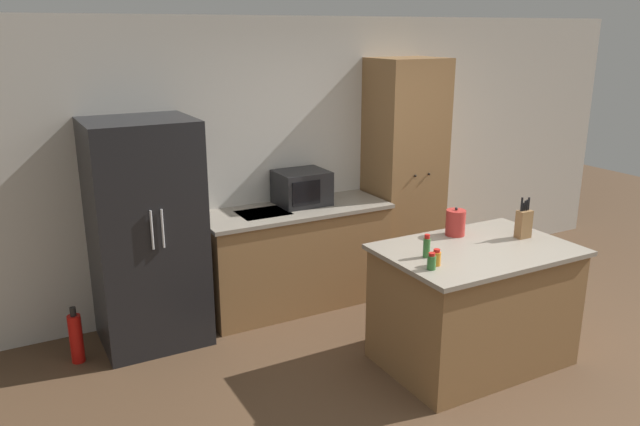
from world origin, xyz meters
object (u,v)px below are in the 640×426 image
Objects in this scene: knife_block at (524,223)px; spice_bottle_tall_dark at (432,262)px; fire_extinguisher at (76,338)px; refrigerator at (147,234)px; spice_bottle_amber_oil at (436,258)px; spice_bottle_short_red at (427,247)px; kettle at (456,223)px; pantry_cabinet at (404,173)px; microwave at (302,188)px.

spice_bottle_tall_dark is (-1.04, -0.19, -0.06)m from knife_block.
refrigerator is at bearing 9.64° from fire_extinguisher.
spice_bottle_amber_oil is at bearing -35.47° from fire_extinguisher.
spice_bottle_amber_oil is (1.58, -1.67, 0.07)m from refrigerator.
spice_bottle_short_red is at bearing 179.24° from knife_block.
knife_block is (2.54, -1.52, 0.13)m from refrigerator.
refrigerator is at bearing 131.22° from spice_bottle_tall_dark.
kettle is at bearing 29.74° from spice_bottle_short_red.
pantry_cabinet reaches higher than spice_bottle_tall_dark.
pantry_cabinet reaches higher than spice_bottle_short_red.
spice_bottle_short_red reaches higher than fire_extinguisher.
spice_bottle_tall_dark is at bearing -120.69° from pantry_cabinet.
spice_bottle_short_red is 0.17m from spice_bottle_amber_oil.
pantry_cabinet is at bearing 3.40° from fire_extinguisher.
microwave reaches higher than fire_extinguisher.
knife_block is 2.77× the size of spice_bottle_tall_dark.
pantry_cabinet is 4.86× the size of fire_extinguisher.
refrigerator reaches higher than fire_extinguisher.
spice_bottle_short_red is (0.12, 0.20, 0.02)m from spice_bottle_tall_dark.
microwave is 2.28m from fire_extinguisher.
spice_bottle_short_red is at bearing 60.46° from spice_bottle_tall_dark.
spice_bottle_short_red reaches higher than spice_bottle_tall_dark.
spice_bottle_short_red is 0.75× the size of kettle.
refrigerator is at bearing -178.13° from pantry_cabinet.
pantry_cabinet is 3.32m from fire_extinguisher.
spice_bottle_tall_dark is at bearing -88.85° from microwave.
spice_bottle_tall_dark is at bearing -169.60° from knife_block.
knife_block reaches higher than fire_extinguisher.
knife_block is 2.78× the size of spice_bottle_amber_oil.
spice_bottle_amber_oil is at bearing -103.81° from spice_bottle_short_red.
pantry_cabinet reaches higher than refrigerator.
microwave is at bearing 93.56° from spice_bottle_amber_oil.
spice_bottle_short_red is 2.76m from fire_extinguisher.
spice_bottle_tall_dark is at bearing -48.78° from refrigerator.
microwave is at bearing 122.92° from knife_block.
kettle is at bearing -22.13° from fire_extinguisher.
microwave reaches higher than kettle.
microwave is 1.00× the size of fire_extinguisher.
microwave is at bearing 115.75° from kettle.
spice_bottle_short_red is 1.44× the size of spice_bottle_amber_oil.
knife_block is 0.93m from spice_bottle_short_red.
pantry_cabinet is 18.90× the size of spice_bottle_amber_oil.
refrigerator is 2.45m from kettle.
knife_block is 0.98m from spice_bottle_amber_oil.
pantry_cabinet is at bearing 89.09° from knife_block.
kettle is (0.55, 0.45, 0.05)m from spice_bottle_amber_oil.
pantry_cabinet is 4.85× the size of microwave.
fire_extinguisher is at bearing 157.87° from kettle.
microwave reaches higher than spice_bottle_amber_oil.
spice_bottle_short_red is (0.15, -1.65, -0.08)m from microwave.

